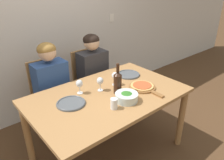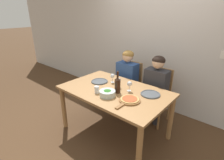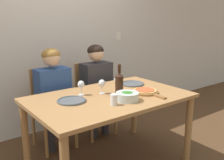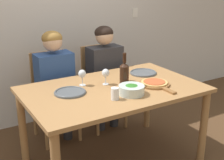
{
  "view_description": "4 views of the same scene",
  "coord_description": "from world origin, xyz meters",
  "px_view_note": "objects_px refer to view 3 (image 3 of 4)",
  "views": [
    {
      "loc": [
        -1.23,
        -1.52,
        1.87
      ],
      "look_at": [
        0.06,
        0.0,
        0.91
      ],
      "focal_mm": 35.0,
      "sensor_mm": 36.0,
      "label": 1
    },
    {
      "loc": [
        1.51,
        -1.82,
        1.88
      ],
      "look_at": [
        -0.14,
        0.1,
        0.87
      ],
      "focal_mm": 28.0,
      "sensor_mm": 36.0,
      "label": 2
    },
    {
      "loc": [
        -1.5,
        -2.03,
        1.56
      ],
      "look_at": [
        0.02,
        -0.02,
        0.94
      ],
      "focal_mm": 42.0,
      "sensor_mm": 36.0,
      "label": 3
    },
    {
      "loc": [
        -1.37,
        -2.26,
        1.75
      ],
      "look_at": [
        -0.01,
        0.01,
        0.85
      ],
      "focal_mm": 50.0,
      "sensor_mm": 36.0,
      "label": 4
    }
  ],
  "objects_px": {
    "person_woman": "(54,90)",
    "water_tumbler": "(114,100)",
    "chair_left": "(51,106)",
    "wine_bottle": "(119,84)",
    "wine_glass_left": "(81,85)",
    "wine_glass_centre": "(102,84)",
    "broccoli_bowl": "(127,96)",
    "dinner_plate_right": "(132,84)",
    "chair_right": "(93,97)",
    "pizza_on_board": "(146,91)",
    "wine_glass_right": "(117,81)",
    "person_man": "(97,82)",
    "dinner_plate_left": "(72,101)"
  },
  "relations": [
    {
      "from": "person_woman",
      "to": "water_tumbler",
      "type": "xyz_separation_m",
      "value": [
        0.16,
        -0.94,
        0.1
      ]
    },
    {
      "from": "chair_left",
      "to": "wine_bottle",
      "type": "bearing_deg",
      "value": -66.2
    },
    {
      "from": "wine_bottle",
      "to": "wine_glass_left",
      "type": "distance_m",
      "value": 0.39
    },
    {
      "from": "person_woman",
      "to": "wine_glass_centre",
      "type": "relative_size",
      "value": 8.0
    },
    {
      "from": "wine_bottle",
      "to": "wine_glass_centre",
      "type": "xyz_separation_m",
      "value": [
        -0.1,
        0.16,
        -0.02
      ]
    },
    {
      "from": "broccoli_bowl",
      "to": "dinner_plate_right",
      "type": "xyz_separation_m",
      "value": [
        0.43,
        0.42,
        -0.03
      ]
    },
    {
      "from": "chair_right",
      "to": "water_tumbler",
      "type": "relative_size",
      "value": 9.46
    },
    {
      "from": "dinner_plate_right",
      "to": "pizza_on_board",
      "type": "relative_size",
      "value": 0.65
    },
    {
      "from": "pizza_on_board",
      "to": "wine_glass_right",
      "type": "bearing_deg",
      "value": 125.72
    },
    {
      "from": "person_man",
      "to": "wine_glass_right",
      "type": "distance_m",
      "value": 0.62
    },
    {
      "from": "wine_glass_right",
      "to": "person_man",
      "type": "bearing_deg",
      "value": 77.59
    },
    {
      "from": "person_woman",
      "to": "wine_glass_right",
      "type": "distance_m",
      "value": 0.77
    },
    {
      "from": "water_tumbler",
      "to": "broccoli_bowl",
      "type": "bearing_deg",
      "value": 8.43
    },
    {
      "from": "pizza_on_board",
      "to": "water_tumbler",
      "type": "bearing_deg",
      "value": -168.12
    },
    {
      "from": "dinner_plate_right",
      "to": "water_tumbler",
      "type": "xyz_separation_m",
      "value": [
        -0.62,
        -0.45,
        0.04
      ]
    },
    {
      "from": "person_woman",
      "to": "dinner_plate_right",
      "type": "xyz_separation_m",
      "value": [
        0.77,
        -0.49,
        0.06
      ]
    },
    {
      "from": "chair_right",
      "to": "wine_glass_centre",
      "type": "distance_m",
      "value": 0.86
    },
    {
      "from": "dinner_plate_left",
      "to": "broccoli_bowl",
      "type": "bearing_deg",
      "value": -33.51
    },
    {
      "from": "broccoli_bowl",
      "to": "dinner_plate_left",
      "type": "height_order",
      "value": "broccoli_bowl"
    },
    {
      "from": "pizza_on_board",
      "to": "water_tumbler",
      "type": "distance_m",
      "value": 0.51
    },
    {
      "from": "chair_right",
      "to": "dinner_plate_right",
      "type": "xyz_separation_m",
      "value": [
        0.17,
        -0.61,
        0.28
      ]
    },
    {
      "from": "chair_right",
      "to": "wine_glass_centre",
      "type": "xyz_separation_m",
      "value": [
        -0.33,
        -0.7,
        0.38
      ]
    },
    {
      "from": "person_woman",
      "to": "wine_glass_centre",
      "type": "bearing_deg",
      "value": -64.92
    },
    {
      "from": "person_man",
      "to": "pizza_on_board",
      "type": "xyz_separation_m",
      "value": [
        0.05,
        -0.83,
        0.06
      ]
    },
    {
      "from": "chair_right",
      "to": "pizza_on_board",
      "type": "distance_m",
      "value": 1.0
    },
    {
      "from": "chair_left",
      "to": "broccoli_bowl",
      "type": "height_order",
      "value": "chair_left"
    },
    {
      "from": "broccoli_bowl",
      "to": "dinner_plate_right",
      "type": "relative_size",
      "value": 0.81
    },
    {
      "from": "person_man",
      "to": "wine_glass_centre",
      "type": "height_order",
      "value": "person_man"
    },
    {
      "from": "broccoli_bowl",
      "to": "wine_glass_left",
      "type": "bearing_deg",
      "value": 122.32
    },
    {
      "from": "wine_glass_left",
      "to": "wine_glass_centre",
      "type": "height_order",
      "value": "same"
    },
    {
      "from": "person_woman",
      "to": "person_man",
      "type": "relative_size",
      "value": 1.0
    },
    {
      "from": "person_woman",
      "to": "broccoli_bowl",
      "type": "distance_m",
      "value": 0.98
    },
    {
      "from": "broccoli_bowl",
      "to": "wine_glass_left",
      "type": "relative_size",
      "value": 1.48
    },
    {
      "from": "chair_left",
      "to": "dinner_plate_left",
      "type": "distance_m",
      "value": 0.8
    },
    {
      "from": "wine_glass_left",
      "to": "person_man",
      "type": "bearing_deg",
      "value": 43.37
    },
    {
      "from": "dinner_plate_left",
      "to": "person_man",
      "type": "bearing_deg",
      "value": 41.37
    },
    {
      "from": "chair_left",
      "to": "dinner_plate_right",
      "type": "xyz_separation_m",
      "value": [
        0.77,
        -0.61,
        0.28
      ]
    },
    {
      "from": "person_woman",
      "to": "pizza_on_board",
      "type": "height_order",
      "value": "person_woman"
    },
    {
      "from": "chair_right",
      "to": "person_woman",
      "type": "distance_m",
      "value": 0.65
    },
    {
      "from": "chair_left",
      "to": "wine_glass_centre",
      "type": "distance_m",
      "value": 0.84
    },
    {
      "from": "chair_right",
      "to": "water_tumbler",
      "type": "xyz_separation_m",
      "value": [
        -0.45,
        -1.06,
        0.32
      ]
    },
    {
      "from": "chair_left",
      "to": "person_man",
      "type": "distance_m",
      "value": 0.65
    },
    {
      "from": "wine_glass_right",
      "to": "chair_right",
      "type": "bearing_deg",
      "value": 79.6
    },
    {
      "from": "pizza_on_board",
      "to": "chair_left",
      "type": "bearing_deg",
      "value": 124.53
    },
    {
      "from": "chair_right",
      "to": "wine_glass_left",
      "type": "xyz_separation_m",
      "value": [
        -0.53,
        -0.61,
        0.38
      ]
    },
    {
      "from": "chair_right",
      "to": "wine_glass_centre",
      "type": "height_order",
      "value": "chair_right"
    },
    {
      "from": "person_woman",
      "to": "dinner_plate_right",
      "type": "distance_m",
      "value": 0.92
    },
    {
      "from": "wine_bottle",
      "to": "broccoli_bowl",
      "type": "relative_size",
      "value": 1.44
    },
    {
      "from": "person_woman",
      "to": "dinner_plate_left",
      "type": "height_order",
      "value": "person_woman"
    },
    {
      "from": "wine_glass_left",
      "to": "wine_glass_right",
      "type": "distance_m",
      "value": 0.41
    }
  ]
}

